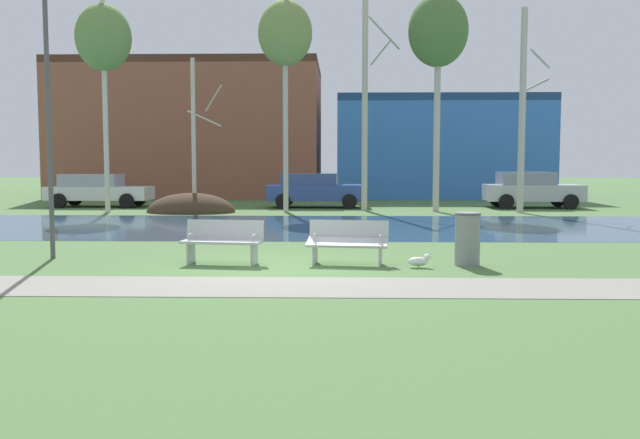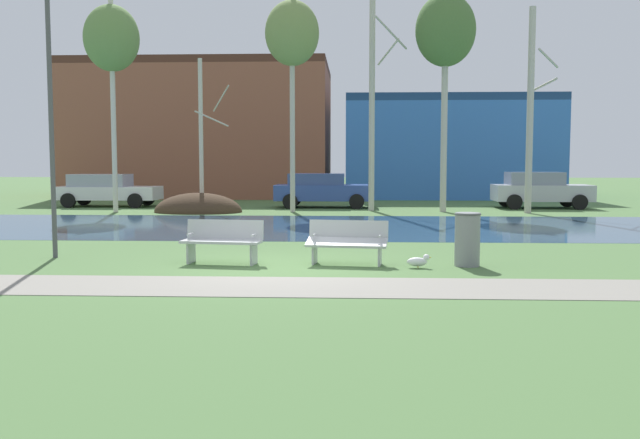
{
  "view_description": "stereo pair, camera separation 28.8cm",
  "coord_description": "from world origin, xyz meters",
  "px_view_note": "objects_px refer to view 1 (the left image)",
  "views": [
    {
      "loc": [
        1.08,
        -13.29,
        2.08
      ],
      "look_at": [
        0.7,
        1.14,
        0.85
      ],
      "focal_mm": 39.38,
      "sensor_mm": 36.0,
      "label": 1
    },
    {
      "loc": [
        1.37,
        -13.28,
        2.08
      ],
      "look_at": [
        0.7,
        1.14,
        0.85
      ],
      "focal_mm": 39.38,
      "sensor_mm": 36.0,
      "label": 2
    }
  ],
  "objects_px": {
    "parked_sedan_second_blue": "(315,189)",
    "bench_right": "(348,241)",
    "trash_bin": "(467,238)",
    "parked_hatch_third_silver": "(531,189)",
    "parked_van_nearest_white": "(97,190)",
    "seagull": "(419,261)",
    "streetlamp": "(47,75)",
    "bench_left": "(223,240)"
  },
  "relations": [
    {
      "from": "streetlamp",
      "to": "parked_van_nearest_white",
      "type": "distance_m",
      "value": 17.08
    },
    {
      "from": "streetlamp",
      "to": "parked_van_nearest_white",
      "type": "bearing_deg",
      "value": 106.0
    },
    {
      "from": "streetlamp",
      "to": "parked_sedan_second_blue",
      "type": "bearing_deg",
      "value": 72.59
    },
    {
      "from": "parked_van_nearest_white",
      "to": "parked_sedan_second_blue",
      "type": "xyz_separation_m",
      "value": [
        9.65,
        -0.16,
        0.02
      ]
    },
    {
      "from": "seagull",
      "to": "parked_van_nearest_white",
      "type": "xyz_separation_m",
      "value": [
        -12.24,
        17.25,
        0.63
      ]
    },
    {
      "from": "trash_bin",
      "to": "parked_van_nearest_white",
      "type": "height_order",
      "value": "parked_van_nearest_white"
    },
    {
      "from": "parked_sedan_second_blue",
      "to": "bench_left",
      "type": "bearing_deg",
      "value": -94.42
    },
    {
      "from": "bench_right",
      "to": "streetlamp",
      "type": "bearing_deg",
      "value": 173.83
    },
    {
      "from": "bench_left",
      "to": "parked_van_nearest_white",
      "type": "height_order",
      "value": "parked_van_nearest_white"
    },
    {
      "from": "seagull",
      "to": "parked_sedan_second_blue",
      "type": "xyz_separation_m",
      "value": [
        -2.59,
        17.09,
        0.66
      ]
    },
    {
      "from": "parked_hatch_third_silver",
      "to": "trash_bin",
      "type": "bearing_deg",
      "value": -109.05
    },
    {
      "from": "parked_hatch_third_silver",
      "to": "parked_sedan_second_blue",
      "type": "bearing_deg",
      "value": -179.99
    },
    {
      "from": "bench_right",
      "to": "trash_bin",
      "type": "xyz_separation_m",
      "value": [
        2.36,
        -0.1,
        0.07
      ]
    },
    {
      "from": "seagull",
      "to": "streetlamp",
      "type": "xyz_separation_m",
      "value": [
        -7.61,
        1.1,
        3.7
      ]
    },
    {
      "from": "bench_left",
      "to": "bench_right",
      "type": "xyz_separation_m",
      "value": [
        2.51,
        0.0,
        0.0
      ]
    },
    {
      "from": "seagull",
      "to": "parked_van_nearest_white",
      "type": "bearing_deg",
      "value": 125.36
    },
    {
      "from": "seagull",
      "to": "parked_hatch_third_silver",
      "type": "distance_m",
      "value": 18.39
    },
    {
      "from": "bench_right",
      "to": "streetlamp",
      "type": "xyz_separation_m",
      "value": [
        -6.23,
        0.67,
        3.36
      ]
    },
    {
      "from": "bench_right",
      "to": "parked_hatch_third_silver",
      "type": "height_order",
      "value": "parked_hatch_third_silver"
    },
    {
      "from": "parked_sedan_second_blue",
      "to": "bench_right",
      "type": "bearing_deg",
      "value": -85.82
    },
    {
      "from": "bench_left",
      "to": "seagull",
      "type": "height_order",
      "value": "bench_left"
    },
    {
      "from": "seagull",
      "to": "parked_van_nearest_white",
      "type": "distance_m",
      "value": 21.16
    },
    {
      "from": "bench_right",
      "to": "bench_left",
      "type": "bearing_deg",
      "value": 180.0
    },
    {
      "from": "trash_bin",
      "to": "parked_sedan_second_blue",
      "type": "relative_size",
      "value": 0.24
    },
    {
      "from": "bench_left",
      "to": "parked_sedan_second_blue",
      "type": "bearing_deg",
      "value": 85.58
    },
    {
      "from": "trash_bin",
      "to": "parked_hatch_third_silver",
      "type": "relative_size",
      "value": 0.26
    },
    {
      "from": "trash_bin",
      "to": "parked_sedan_second_blue",
      "type": "distance_m",
      "value": 17.15
    },
    {
      "from": "trash_bin",
      "to": "streetlamp",
      "type": "xyz_separation_m",
      "value": [
        -8.59,
        0.78,
        3.29
      ]
    },
    {
      "from": "parked_van_nearest_white",
      "to": "parked_sedan_second_blue",
      "type": "distance_m",
      "value": 9.65
    },
    {
      "from": "seagull",
      "to": "streetlamp",
      "type": "distance_m",
      "value": 8.53
    },
    {
      "from": "bench_right",
      "to": "parked_hatch_third_silver",
      "type": "distance_m",
      "value": 18.55
    },
    {
      "from": "parked_van_nearest_white",
      "to": "parked_hatch_third_silver",
      "type": "relative_size",
      "value": 1.1
    },
    {
      "from": "bench_right",
      "to": "parked_van_nearest_white",
      "type": "xyz_separation_m",
      "value": [
        -10.86,
        16.83,
        0.29
      ]
    },
    {
      "from": "bench_right",
      "to": "trash_bin",
      "type": "distance_m",
      "value": 2.36
    },
    {
      "from": "bench_right",
      "to": "parked_van_nearest_white",
      "type": "height_order",
      "value": "parked_van_nearest_white"
    },
    {
      "from": "streetlamp",
      "to": "parked_sedan_second_blue",
      "type": "distance_m",
      "value": 17.03
    },
    {
      "from": "bench_left",
      "to": "trash_bin",
      "type": "distance_m",
      "value": 4.86
    },
    {
      "from": "seagull",
      "to": "parked_van_nearest_white",
      "type": "relative_size",
      "value": 0.11
    },
    {
      "from": "bench_left",
      "to": "trash_bin",
      "type": "height_order",
      "value": "trash_bin"
    },
    {
      "from": "bench_right",
      "to": "parked_sedan_second_blue",
      "type": "relative_size",
      "value": 0.39
    },
    {
      "from": "parked_van_nearest_white",
      "to": "parked_hatch_third_silver",
      "type": "xyz_separation_m",
      "value": [
        19.01,
        -0.16,
        0.05
      ]
    },
    {
      "from": "parked_sedan_second_blue",
      "to": "parked_hatch_third_silver",
      "type": "xyz_separation_m",
      "value": [
        9.36,
        0.0,
        0.02
      ]
    }
  ]
}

